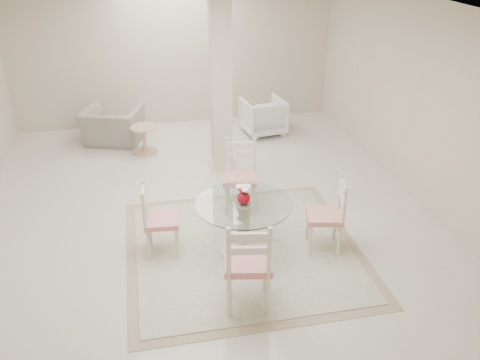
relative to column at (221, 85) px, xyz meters
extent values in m
plane|color=silver|center=(-0.50, -1.30, -1.35)|extent=(7.00, 7.00, 0.00)
cube|color=beige|center=(-0.50, 2.20, 0.00)|extent=(6.00, 0.02, 2.70)
cube|color=beige|center=(-0.50, -4.80, 0.00)|extent=(6.00, 0.02, 2.70)
cube|color=beige|center=(2.50, -1.30, 0.00)|extent=(0.02, 7.00, 2.70)
cube|color=white|center=(-0.50, -1.30, 1.35)|extent=(6.00, 7.00, 0.02)
cube|color=beige|center=(0.00, 0.00, 0.00)|extent=(0.30, 0.30, 2.70)
cube|color=tan|center=(-0.15, -2.36, -1.35)|extent=(2.77, 2.77, 0.01)
cube|color=beige|center=(-0.15, -2.36, -1.34)|extent=(2.54, 2.54, 0.01)
cylinder|color=beige|center=(-0.15, -2.36, -1.33)|extent=(0.59, 0.59, 0.04)
cylinder|color=beige|center=(-0.15, -2.36, -1.01)|extent=(0.15, 0.15, 0.60)
cylinder|color=beige|center=(-0.15, -2.36, -0.72)|extent=(0.24, 0.24, 0.02)
cylinder|color=white|center=(-0.15, -2.36, -0.71)|extent=(1.12, 1.12, 0.01)
ellipsoid|color=#A40515|center=(-0.15, -2.36, -0.63)|extent=(0.16, 0.16, 0.15)
cylinder|color=#A40515|center=(-0.15, -2.36, -0.54)|extent=(0.08, 0.08, 0.04)
cylinder|color=#A40515|center=(-0.15, -2.36, -0.51)|extent=(0.13, 0.13, 0.02)
ellipsoid|color=white|center=(-0.15, -2.36, -0.49)|extent=(0.09, 0.09, 0.04)
ellipsoid|color=white|center=(-0.11, -2.34, -0.50)|extent=(0.09, 0.09, 0.04)
ellipsoid|color=white|center=(-0.20, -2.33, -0.49)|extent=(0.09, 0.09, 0.04)
ellipsoid|color=white|center=(-0.14, -2.41, -0.50)|extent=(0.09, 0.09, 0.04)
cylinder|color=#F6E7CA|center=(0.66, -2.31, -1.14)|extent=(0.04, 0.04, 0.43)
cylinder|color=#F6E7CA|center=(0.58, -2.64, -1.14)|extent=(0.04, 0.04, 0.43)
cylinder|color=#F6E7CA|center=(0.98, -2.39, -1.14)|extent=(0.04, 0.04, 0.43)
cylinder|color=#F6E7CA|center=(0.91, -2.71, -1.14)|extent=(0.04, 0.04, 0.43)
cube|color=red|center=(0.78, -2.51, -0.89)|extent=(0.49, 0.49, 0.06)
cube|color=#F6E7CA|center=(0.96, -2.56, -0.58)|extent=(0.12, 0.37, 0.50)
cylinder|color=beige|center=(-0.21, -1.55, -1.12)|extent=(0.04, 0.04, 0.45)
cylinder|color=beige|center=(0.13, -1.64, -1.12)|extent=(0.04, 0.04, 0.45)
cylinder|color=beige|center=(-0.12, -1.20, -1.12)|extent=(0.04, 0.04, 0.45)
cylinder|color=beige|center=(0.22, -1.29, -1.12)|extent=(0.04, 0.04, 0.45)
cube|color=red|center=(0.00, -1.42, -0.86)|extent=(0.53, 0.53, 0.07)
cube|color=beige|center=(0.05, -1.23, -0.53)|extent=(0.39, 0.14, 0.53)
cylinder|color=beige|center=(-0.94, -2.38, -1.14)|extent=(0.04, 0.04, 0.41)
cylinder|color=beige|center=(-0.91, -2.05, -1.14)|extent=(0.04, 0.04, 0.41)
cylinder|color=beige|center=(-1.27, -2.35, -1.14)|extent=(0.04, 0.04, 0.41)
cylinder|color=beige|center=(-1.24, -2.03, -1.14)|extent=(0.04, 0.04, 0.41)
cube|color=red|center=(-1.09, -2.20, -0.90)|extent=(0.43, 0.43, 0.06)
cube|color=beige|center=(-1.27, -2.19, -0.60)|extent=(0.07, 0.36, 0.49)
cylinder|color=beige|center=(-0.09, -3.14, -1.11)|extent=(0.05, 0.05, 0.49)
cylinder|color=beige|center=(-0.46, -3.07, -1.11)|extent=(0.05, 0.05, 0.49)
cylinder|color=beige|center=(-0.16, -3.52, -1.11)|extent=(0.05, 0.05, 0.49)
cylinder|color=beige|center=(-0.53, -3.45, -1.11)|extent=(0.05, 0.05, 0.49)
cube|color=#B31C13|center=(-0.31, -3.29, -0.83)|extent=(0.54, 0.54, 0.07)
cube|color=beige|center=(-0.35, -3.50, -0.47)|extent=(0.42, 0.12, 0.57)
imported|color=gray|center=(-1.72, 1.38, -1.03)|extent=(1.20, 1.12, 0.63)
imported|color=white|center=(0.99, 1.27, -1.02)|extent=(0.80, 0.82, 0.67)
cylinder|color=tan|center=(-1.19, 0.82, -1.33)|extent=(0.43, 0.43, 0.04)
cylinder|color=tan|center=(-1.19, 0.82, -1.12)|extent=(0.06, 0.06, 0.41)
cylinder|color=tan|center=(-1.19, 0.82, -0.90)|extent=(0.45, 0.45, 0.03)
camera|label=1|loc=(-1.22, -7.31, 2.19)|focal=38.00mm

